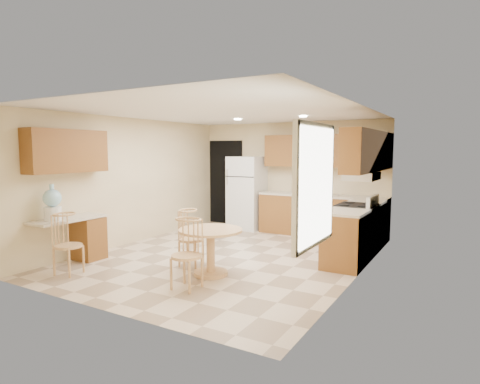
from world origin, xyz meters
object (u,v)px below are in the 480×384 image
Objects in this scene: stove at (356,230)px; chair_desk at (63,239)px; dining_table at (211,245)px; chair_table_a at (188,233)px; chair_table_b at (182,248)px; refrigerator at (247,193)px; water_crock at (52,204)px.

stove is 1.19× the size of chair_desk.
dining_table is 1.05× the size of chair_table_a.
chair_table_a is 1.08m from chair_table_b.
dining_table is at bearing -88.33° from chair_table_b.
chair_desk is at bearing 9.05° from chair_table_b.
refrigerator reaches higher than stove.
refrigerator is 1.57× the size of stove.
refrigerator reaches higher than water_crock.
chair_table_a is 1.58× the size of water_crock.
dining_table is at bearing -69.50° from refrigerator.
refrigerator is 4.59m from chair_desk.
refrigerator is 1.89× the size of chair_table_a.
water_crock is at bearing -157.76° from dining_table.
dining_table is at bearing 63.03° from chair_table_a.
water_crock reaches higher than dining_table.
chair_desk is at bearing -20.92° from water_crock.
stove is 4.81m from chair_desk.
dining_table is at bearing 22.24° from water_crock.
chair_table_b is at bearing 91.71° from chair_desk.
stove is 1.21× the size of chair_table_a.
water_crock reaches higher than stove.
refrigerator is at bearing -177.81° from chair_table_a.
water_crock reaches higher than chair_desk.
stove is 2.71m from dining_table.
dining_table is at bearing 111.36° from chair_desk.
chair_table_b is at bearing -86.13° from dining_table.
refrigerator is 3.34m from chair_table_a.
stove is 2.96m from chair_table_a.
chair_table_a is 2.15m from water_crock.
stove is (2.88, -1.22, -0.39)m from refrigerator.
chair_table_b is (0.05, -0.74, 0.12)m from dining_table.
refrigerator is at bearing 76.48° from water_crock.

